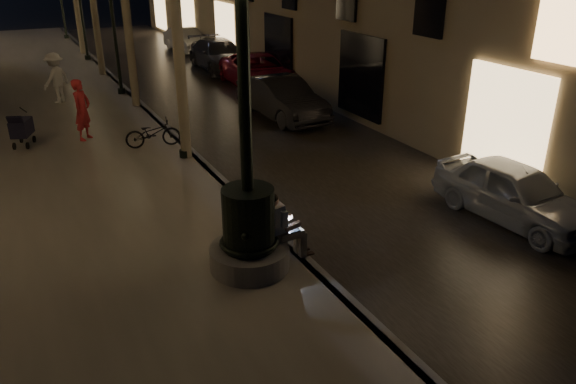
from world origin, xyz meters
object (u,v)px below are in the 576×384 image
stroller (21,128)px  seated_man_laptop (281,224)px  car_third (259,71)px  pedestrian_white (56,78)px  fountain_lamppost (248,215)px  lamp_curb_b (112,11)px  pedestrian_red (82,110)px  car_front (515,193)px  car_fifth (186,40)px  car_rear (220,55)px  bicycle (153,133)px  car_second (282,98)px  lamp_curb_a (176,42)px

stroller → seated_man_laptop: bearing=-46.3°
seated_man_laptop → stroller: (-3.69, 8.93, -0.17)m
car_third → pedestrian_white: pedestrian_white is taller
fountain_lamppost → lamp_curb_b: bearing=87.1°
seated_man_laptop → car_third: seated_man_laptop is taller
fountain_lamppost → pedestrian_red: fountain_lamppost is taller
car_front → pedestrian_red: size_ratio=2.10×
fountain_lamppost → car_third: 14.68m
car_fifth → car_front: bearing=-94.7°
car_rear → bicycle: car_rear is taller
stroller → car_second: bearing=20.0°
car_third → bicycle: 8.55m
stroller → bicycle: stroller is taller
lamp_curb_a → pedestrian_red: (-2.12, 2.80, -2.15)m
lamp_curb_b → bicycle: (-0.52, -6.78, -2.63)m
bicycle → lamp_curb_b: bearing=4.4°
car_second → pedestrian_white: 8.24m
lamp_curb_b → bicycle: size_ratio=3.16×
pedestrian_white → car_second: bearing=101.7°
pedestrian_white → bicycle: (1.78, -6.46, -0.49)m
bicycle → car_rear: bearing=-21.0°
lamp_curb_a → pedestrian_red: size_ratio=2.72×
car_third → lamp_curb_b: bearing=177.0°
lamp_curb_a → pedestrian_white: 8.30m
stroller → car_fifth: 16.96m
pedestrian_white → stroller: bearing=31.1°
lamp_curb_a → car_rear: size_ratio=1.00×
seated_man_laptop → car_rear: bearing=72.7°
car_third → bicycle: size_ratio=3.21×
car_fifth → seated_man_laptop: bearing=-107.6°
seated_man_laptop → car_rear: (5.43, 17.46, -0.21)m
fountain_lamppost → lamp_curb_b: size_ratio=1.08×
lamp_curb_a → pedestrian_white: size_ratio=2.71×
car_third → car_fifth: size_ratio=1.27×
car_rear → pedestrian_red: (-7.46, -8.66, 0.38)m
car_rear → car_fifth: 5.67m
fountain_lamppost → seated_man_laptop: bearing=-0.0°
lamp_curb_b → car_front: size_ratio=1.30×
car_rear → car_fifth: car_rear is taller
car_front → pedestrian_red: pedestrian_red is taller
stroller → car_third: 10.25m
car_front → car_fifth: car_fifth is taller
lamp_curb_a → car_front: size_ratio=1.30×
seated_man_laptop → car_front: 5.33m
car_third → car_rear: size_ratio=1.01×
lamp_curb_a → pedestrian_white: (-2.29, 7.69, -2.15)m
fountain_lamppost → lamp_curb_b: 14.16m
fountain_lamppost → car_third: size_ratio=1.06×
car_second → bicycle: bearing=-165.5°
car_third → pedestrian_red: size_ratio=2.76×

